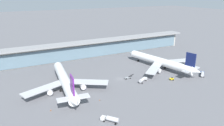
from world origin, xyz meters
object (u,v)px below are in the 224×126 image
service_truck_under_wing_white (143,80)px  service_truck_mid_apron_white (110,119)px  safety_cone_alpha (100,100)px  airliner_left_stand (65,81)px  service_truck_on_taxiway_blue (202,74)px  service_truck_by_tail_yellow (172,79)px  service_truck_near_nose_grey (128,78)px  safety_cone_bravo (51,110)px  airliner_centre_stand (161,62)px

service_truck_under_wing_white → service_truck_mid_apron_white: same height
safety_cone_alpha → airliner_left_stand: bearing=119.9°
service_truck_on_taxiway_blue → service_truck_by_tail_yellow: bearing=169.9°
airliner_left_stand → service_truck_mid_apron_white: (8.81, -43.21, -3.91)m
service_truck_by_tail_yellow → service_truck_on_taxiway_blue: 24.84m
service_truck_on_taxiway_blue → safety_cone_alpha: 79.64m
service_truck_on_taxiway_blue → safety_cone_alpha: service_truck_on_taxiway_blue is taller
service_truck_near_nose_grey → safety_cone_alpha: service_truck_near_nose_grey is taller
service_truck_mid_apron_white → safety_cone_alpha: size_ratio=11.54×
service_truck_under_wing_white → service_truck_by_tail_yellow: bearing=-18.0°
service_truck_near_nose_grey → safety_cone_bravo: size_ratio=9.81×
safety_cone_bravo → airliner_centre_stand: bearing=14.2°
airliner_centre_stand → service_truck_by_tail_yellow: airliner_centre_stand is taller
service_truck_mid_apron_white → service_truck_by_tail_yellow: (59.21, 24.51, -0.83)m
service_truck_on_taxiway_blue → safety_cone_bravo: 105.94m
service_truck_under_wing_white → safety_cone_alpha: service_truck_under_wing_white is taller
service_truck_mid_apron_white → service_truck_on_taxiway_blue: 86.04m
service_truck_near_nose_grey → safety_cone_alpha: size_ratio=9.81×
service_truck_near_nose_grey → airliner_centre_stand: bearing=8.8°
airliner_left_stand → service_truck_under_wing_white: (48.62, -12.38, -3.91)m
airliner_left_stand → airliner_centre_stand: bearing=1.6°
service_truck_by_tail_yellow → airliner_centre_stand: bearing=68.9°
service_truck_under_wing_white → safety_cone_bravo: bearing=-172.5°
service_truck_near_nose_grey → safety_cone_bravo: (-56.49, -17.63, -0.49)m
airliner_left_stand → service_truck_by_tail_yellow: (68.02, -18.70, -4.74)m
airliner_left_stand → service_truck_by_tail_yellow: bearing=-15.4°
airliner_left_stand → service_truck_on_taxiway_blue: size_ratio=8.38×
safety_cone_bravo → service_truck_on_taxiway_blue: bearing=-1.4°
safety_cone_alpha → safety_cone_bravo: (-26.28, 1.75, 0.00)m
service_truck_mid_apron_white → service_truck_by_tail_yellow: service_truck_mid_apron_white is taller
airliner_left_stand → service_truck_mid_apron_white: airliner_left_stand is taller
service_truck_on_taxiway_blue → safety_cone_bravo: (-105.90, 2.50, -1.39)m
airliner_centre_stand → service_truck_on_taxiway_blue: size_ratio=8.30×
service_truck_near_nose_grey → safety_cone_alpha: 35.90m
airliner_centre_stand → service_truck_near_nose_grey: 33.76m
service_truck_mid_apron_white → safety_cone_bravo: 31.79m
service_truck_under_wing_white → safety_cone_bravo: (-62.07, -8.17, -1.39)m
airliner_left_stand → service_truck_under_wing_white: size_ratio=7.79×
service_truck_near_nose_grey → service_truck_under_wing_white: service_truck_under_wing_white is taller
service_truck_on_taxiway_blue → service_truck_under_wing_white: bearing=166.3°
safety_cone_bravo → service_truck_near_nose_grey: bearing=17.3°
airliner_left_stand → service_truck_near_nose_grey: 43.41m
airliner_centre_stand → safety_cone_alpha: airliner_centre_stand is taller
airliner_left_stand → service_truck_on_taxiway_blue: bearing=-14.0°
airliner_left_stand → safety_cone_bravo: (-13.44, -20.55, -5.30)m
service_truck_under_wing_white → safety_cone_bravo: size_ratio=12.30×
airliner_centre_stand → service_truck_mid_apron_white: 81.23m
service_truck_under_wing_white → service_truck_on_taxiway_blue: (43.84, -10.68, 0.00)m
service_truck_by_tail_yellow → safety_cone_bravo: size_ratio=4.75×
airliner_left_stand → safety_cone_bravo: bearing=-123.2°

